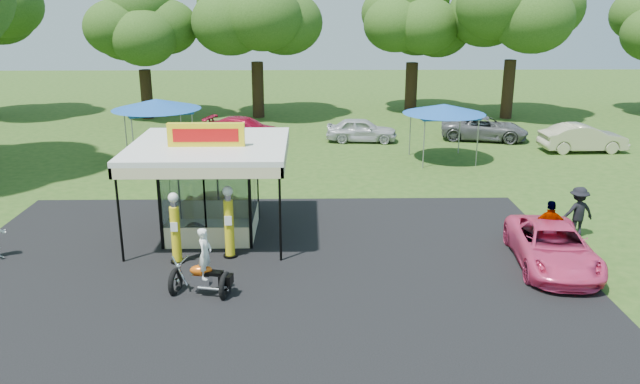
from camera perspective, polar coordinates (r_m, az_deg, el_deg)
The scene contains 22 objects.
ground at distance 18.27m, azimuth -5.65°, elevation -9.40°, with size 120.00×120.00×0.00m, color #284A17.
asphalt_apron at distance 20.07m, azimuth -5.22°, elevation -6.80°, with size 20.00×14.00×0.04m, color black.
gas_station_kiosk at distance 22.49m, azimuth -9.90°, elevation 0.47°, with size 5.40×5.40×4.18m.
gas_pump_left at distance 20.36m, azimuth -13.08°, elevation -3.41°, with size 0.45×0.45×2.39m.
gas_pump_right at distance 20.48m, azimuth -8.32°, elevation -2.90°, with size 0.46×0.46×2.47m.
motorcycle at distance 18.16m, azimuth -10.59°, elevation -6.91°, with size 1.87×1.16×2.14m.
spare_tires at distance 22.06m, azimuth -11.30°, elevation -3.77°, with size 0.99×0.75×0.80m.
a_frame_sign at distance 20.78m, azimuth 21.84°, elevation -5.86°, with size 0.55×0.58×0.90m.
kiosk_car at distance 24.95m, azimuth -9.01°, elevation -0.94°, with size 1.13×2.82×0.96m, color yellow.
pink_sedan at distance 21.12m, azimuth 20.49°, elevation -4.69°, with size 2.25×4.88×1.36m, color #E83F75.
spectator_east_a at distance 24.01m, azimuth 22.50°, elevation -1.69°, with size 1.20×0.69×1.85m, color black.
spectator_east_b at distance 21.79m, azimuth 20.26°, elevation -3.19°, with size 1.13×0.47×1.93m, color gray.
bg_car_b at distance 37.97m, azimuth -6.89°, elevation 5.74°, with size 1.95×4.81×1.39m, color #A70C2D.
bg_car_c at distance 37.46m, azimuth 3.82°, elevation 5.70°, with size 1.68×4.18×1.42m, color silver.
bg_car_d at distance 39.14m, azimuth 14.80°, elevation 5.66°, with size 2.36×5.12×1.42m, color #5F5F61.
bg_car_e at distance 37.81m, azimuth 22.92°, elevation 4.57°, with size 1.63×4.66×1.54m, color #BDB890.
tent_west at distance 33.85m, azimuth -14.74°, elevation 7.73°, with size 4.61×4.61×3.22m.
tent_east at distance 33.16m, azimuth 11.28°, elevation 7.41°, with size 4.28×4.28×3.00m.
oak_far_b at distance 46.05m, azimuth -16.01°, elevation 13.97°, with size 7.98×7.98×9.52m.
oak_far_c at distance 44.98m, azimuth -5.89°, elevation 15.73°, with size 9.45×9.45×11.14m.
oak_far_d at distance 47.97m, azimuth 8.58°, elevation 14.95°, with size 8.48×8.48×10.09m.
oak_far_e at distance 46.37m, azimuth 17.38°, elevation 15.39°, with size 9.61×9.61×11.44m.
Camera 1 is at (1.48, -16.29, 8.16)m, focal length 35.00 mm.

